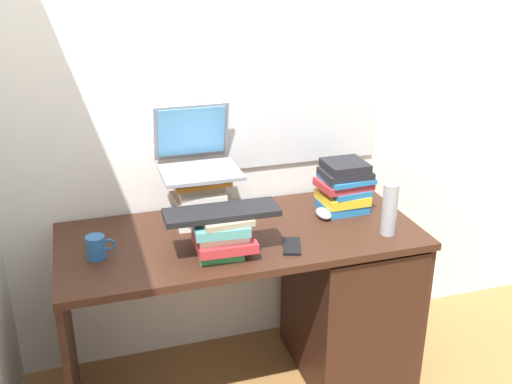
% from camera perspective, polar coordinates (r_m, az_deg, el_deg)
% --- Properties ---
extents(ground_plane, '(6.00, 6.00, 0.00)m').
position_cam_1_polar(ground_plane, '(2.83, -1.31, -17.39)').
color(ground_plane, olive).
extents(wall_back, '(6.00, 0.06, 2.60)m').
position_cam_1_polar(wall_back, '(2.57, -3.76, 10.97)').
color(wall_back, white).
rests_on(wall_back, ground).
extents(desk, '(1.44, 0.63, 0.74)m').
position_cam_1_polar(desk, '(2.67, 6.41, -9.48)').
color(desk, '#381E14').
rests_on(desk, ground).
extents(book_stack_tall, '(0.24, 0.20, 0.22)m').
position_cam_1_polar(book_stack_tall, '(2.47, -5.16, -0.65)').
color(book_stack_tall, white).
rests_on(book_stack_tall, desk).
extents(book_stack_keyboard_riser, '(0.23, 0.20, 0.16)m').
position_cam_1_polar(book_stack_keyboard_riser, '(2.23, -3.22, -4.03)').
color(book_stack_keyboard_riser, '#338C4C').
rests_on(book_stack_keyboard_riser, desk).
extents(book_stack_side, '(0.23, 0.19, 0.22)m').
position_cam_1_polar(book_stack_side, '(2.62, 8.30, 0.56)').
color(book_stack_side, '#2672B2').
rests_on(book_stack_side, desk).
extents(laptop, '(0.31, 0.31, 0.25)m').
position_cam_1_polar(laptop, '(2.47, -5.62, 3.51)').
color(laptop, gray).
rests_on(laptop, book_stack_tall).
extents(keyboard, '(0.42, 0.15, 0.02)m').
position_cam_1_polar(keyboard, '(2.20, -3.26, -1.92)').
color(keyboard, black).
rests_on(keyboard, book_stack_keyboard_riser).
extents(computer_mouse, '(0.06, 0.10, 0.04)m').
position_cam_1_polar(computer_mouse, '(2.56, 6.40, -2.03)').
color(computer_mouse, '#A5A8AD').
rests_on(computer_mouse, desk).
extents(mug, '(0.11, 0.07, 0.09)m').
position_cam_1_polar(mug, '(2.29, -14.81, -5.06)').
color(mug, '#265999').
rests_on(mug, desk).
extents(water_bottle, '(0.06, 0.06, 0.21)m').
position_cam_1_polar(water_bottle, '(2.43, 12.48, -1.61)').
color(water_bottle, '#999EA5').
rests_on(water_bottle, desk).
extents(cell_phone, '(0.11, 0.15, 0.01)m').
position_cam_1_polar(cell_phone, '(2.31, 3.40, -5.12)').
color(cell_phone, black).
rests_on(cell_phone, desk).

